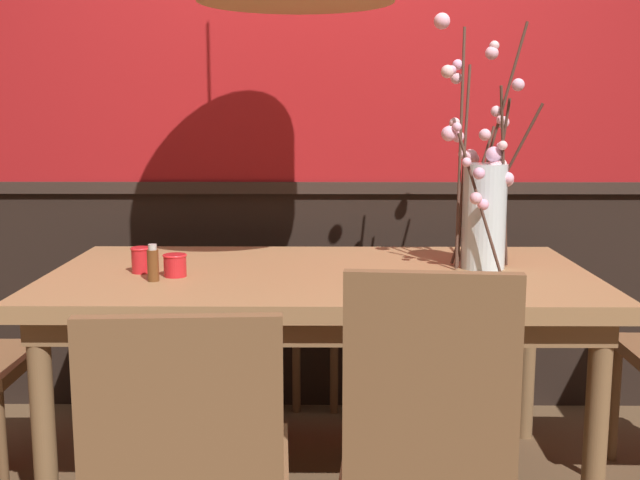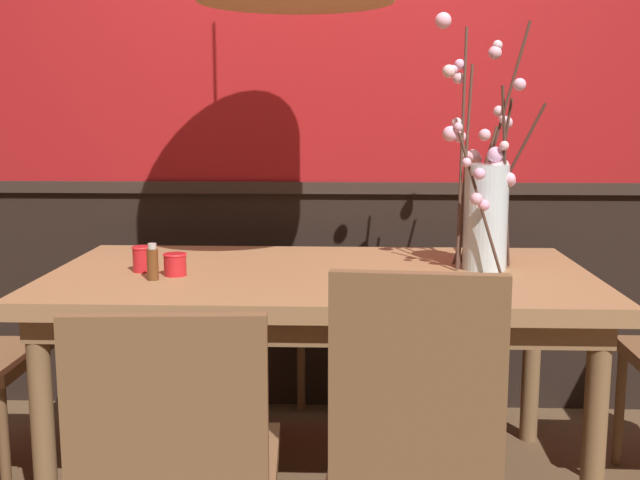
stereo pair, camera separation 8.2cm
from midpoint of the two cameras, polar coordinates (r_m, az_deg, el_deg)
back_wall at (r=3.39m, az=-0.59°, el=9.29°), size 5.39×0.14×2.61m
dining_table at (r=2.67m, az=-0.88°, el=-4.10°), size 1.83×0.98×0.77m
chair_near_side_left at (r=1.88m, az=-10.92°, el=-15.71°), size 0.48×0.45×0.89m
chair_far_side_right at (r=3.58m, az=2.98°, el=-3.36°), size 0.47×0.43×0.90m
chair_far_side_left at (r=3.62m, az=-5.07°, el=-3.10°), size 0.46×0.44×0.94m
chair_near_side_right at (r=1.88m, az=6.60°, el=-14.71°), size 0.43×0.42×0.97m
vase_with_blossoms at (r=2.73m, az=11.01°, el=2.75°), size 0.39×0.39×0.86m
candle_holder_nearer_center at (r=2.61m, az=-11.49°, el=-1.82°), size 0.08×0.08×0.07m
candle_holder_nearer_edge at (r=2.69m, az=-13.85°, el=-1.42°), size 0.07×0.07×0.09m
condiment_bottle at (r=2.55m, az=-13.08°, el=-1.72°), size 0.04×0.04×0.12m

